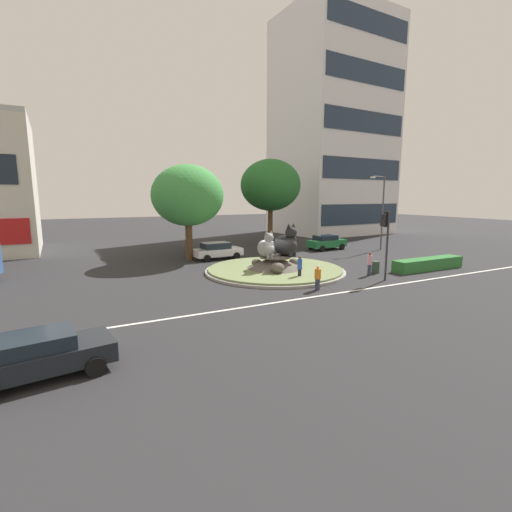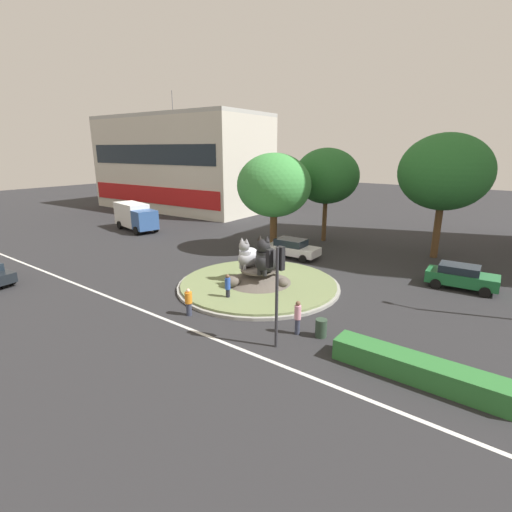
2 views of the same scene
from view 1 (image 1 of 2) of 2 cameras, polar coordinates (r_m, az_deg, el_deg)
The scene contains 19 objects.
ground_plane at distance 27.56m, azimuth 3.00°, elevation -2.51°, with size 160.00×160.00×0.00m, color #28282B.
lane_centreline at distance 21.92m, azimuth 12.17°, elevation -5.85°, with size 112.00×0.20×0.01m, color silver.
roundabout_island at distance 27.47m, azimuth 3.01°, elevation -1.76°, with size 10.60×10.60×1.22m.
cat_statue_grey at distance 26.76m, azimuth 1.67°, elevation 1.40°, with size 1.25×1.98×2.04m.
cat_statue_black at distance 27.37m, azimuth 4.85°, elevation 1.91°, with size 1.80×2.61×2.50m.
traffic_light_mast at distance 25.79m, azimuth 19.84°, elevation 3.87°, with size 0.76×0.48×4.70m.
office_tower at distance 59.45m, azimuth 12.02°, elevation 19.01°, with size 16.21×14.16×31.55m.
clipped_hedge_strip at distance 31.35m, azimuth 25.55°, elevation -1.13°, with size 6.66×1.20×0.90m, color #2D7033.
broadleaf_tree_behind_island at distance 43.27m, azimuth 2.31°, elevation 11.11°, with size 7.07×7.07×9.98m.
second_tree_near_tower at distance 32.69m, azimuth -10.74°, elevation 9.35°, with size 6.31×6.31×8.45m.
third_tree_left at distance 39.19m, azimuth -10.87°, elevation 10.08°, with size 6.10×6.10×8.86m.
streetlight_arm at distance 40.58m, azimuth 19.22°, elevation 7.20°, with size 2.09×0.33×7.79m.
pedestrian_blue_shirt at distance 24.78m, azimuth 6.92°, elevation -1.76°, with size 0.32×0.32×1.72m.
pedestrian_pink_shirt at distance 27.34m, azimuth 17.52°, elevation -1.07°, with size 0.33×0.33×1.73m.
pedestrian_orange_shirt at distance 22.39m, azimuth 9.72°, elevation -3.36°, with size 0.40×0.40×1.54m.
sedan_on_far_lane at distance 39.52m, azimuth 11.07°, elevation 2.17°, with size 4.30×2.22×1.56m.
hatchback_near_shophouse at distance 13.66m, azimuth -31.15°, elevation -13.17°, with size 4.51×2.57×1.44m.
parked_car_right at distance 33.15m, azimuth -6.13°, elevation 0.90°, with size 4.40×2.23×1.54m.
litter_bin at distance 28.47m, azimuth 18.37°, elevation -1.68°, with size 0.56×0.56×0.90m.
Camera 1 is at (-13.39, -23.40, 5.71)m, focal length 25.31 mm.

